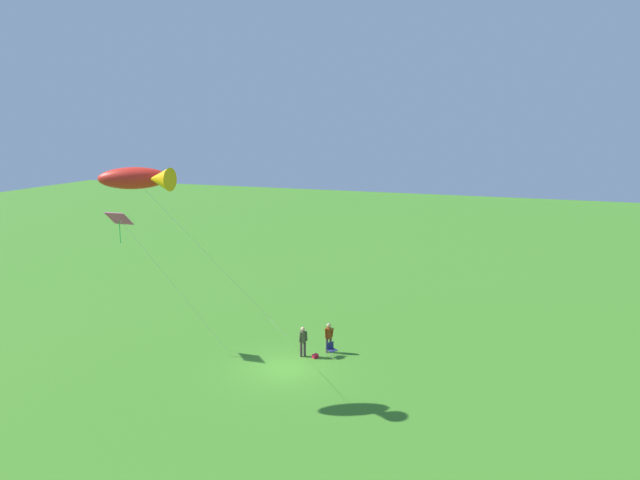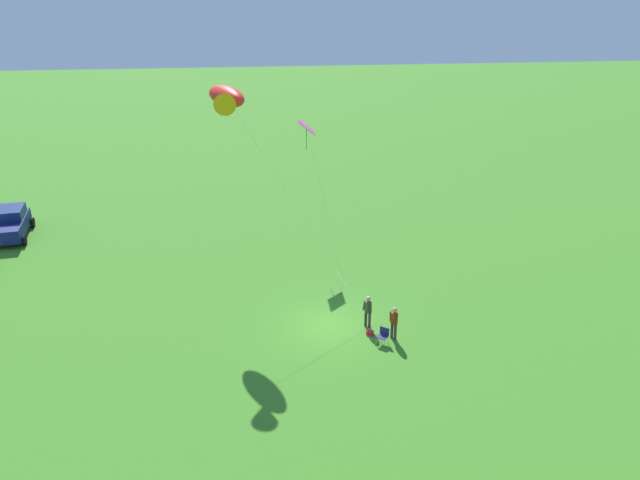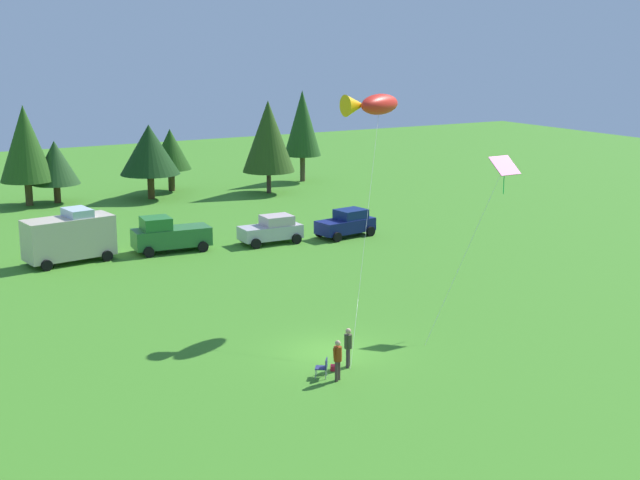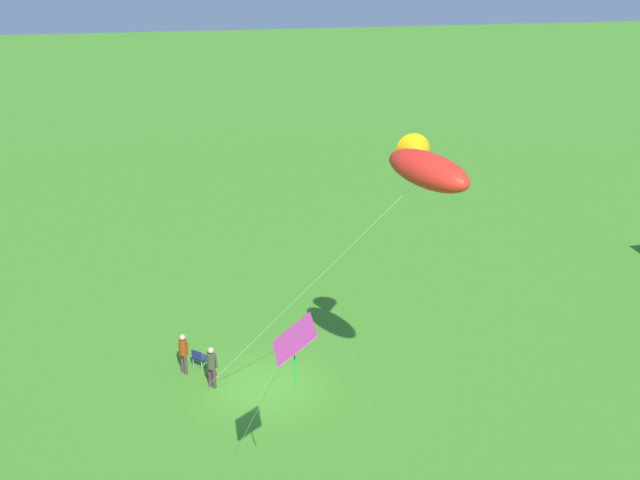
# 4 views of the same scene
# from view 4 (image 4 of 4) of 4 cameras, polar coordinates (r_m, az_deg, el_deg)

# --- Properties ---
(ground_plane) EXTENTS (160.00, 160.00, 0.00)m
(ground_plane) POSITION_cam_4_polar(r_m,az_deg,el_deg) (35.08, -3.59, -9.36)
(ground_plane) COLOR #3E7F23
(person_kite_flyer) EXTENTS (0.49, 0.52, 1.74)m
(person_kite_flyer) POSITION_cam_4_polar(r_m,az_deg,el_deg) (34.74, -6.96, -7.88)
(person_kite_flyer) COLOR #3E2E33
(person_kite_flyer) RESTS_ON ground
(folding_chair) EXTENTS (0.67, 0.67, 0.82)m
(folding_chair) POSITION_cam_4_polar(r_m,az_deg,el_deg) (36.32, -7.77, -7.42)
(folding_chair) COLOR navy
(folding_chair) RESTS_ON ground
(person_spectator) EXTENTS (0.53, 0.47, 1.74)m
(person_spectator) POSITION_cam_4_polar(r_m,az_deg,el_deg) (35.77, -8.74, -7.01)
(person_spectator) COLOR #453430
(person_spectator) RESTS_ON ground
(backpack_on_grass) EXTENTS (0.36, 0.39, 0.22)m
(backpack_on_grass) POSITION_cam_4_polar(r_m,az_deg,el_deg) (35.84, -6.92, -8.53)
(backpack_on_grass) COLOR red
(backpack_on_grass) RESTS_ON ground
(kite_large_fish) EXTENTS (7.58, 8.19, 11.05)m
(kite_large_fish) POSITION_cam_4_polar(r_m,az_deg,el_deg) (26.49, 6.76, 4.68)
(kite_large_fish) COLOR red
(kite_large_fish) RESTS_ON ground
(kite_diamond_rainbow) EXTENTS (6.39, 2.16, 8.09)m
(kite_diamond_rainbow) POSITION_cam_4_polar(r_m,az_deg,el_deg) (22.74, -1.73, -6.56)
(kite_diamond_rainbow) COLOR #D44091
(kite_diamond_rainbow) RESTS_ON ground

